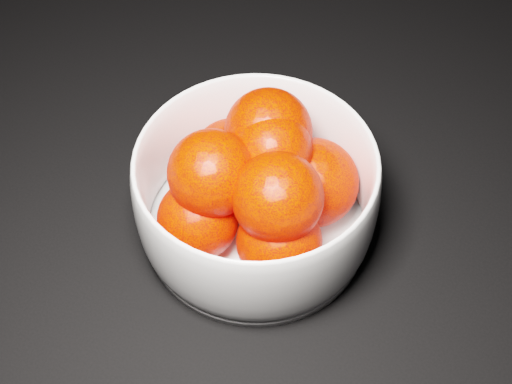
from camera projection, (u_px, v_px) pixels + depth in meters
The scene contains 2 objects.
bowl at pixel (256, 196), 0.60m from camera, with size 0.20×0.20×0.10m.
orange_pile at pixel (259, 180), 0.58m from camera, with size 0.15×0.16×0.12m.
Camera 1 is at (0.46, -0.05, 0.52)m, focal length 50.00 mm.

